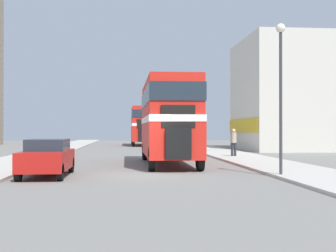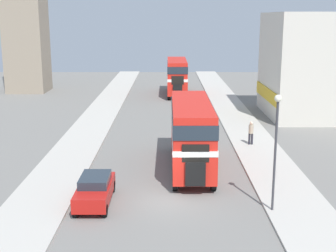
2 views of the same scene
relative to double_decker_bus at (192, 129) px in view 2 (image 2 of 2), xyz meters
The scene contains 8 objects.
ground_plane 6.25m from the double_decker_bus, 105.93° to the right, with size 120.00×120.00×0.00m, color slate.
sidewalk_right 7.95m from the double_decker_bus, 46.56° to the right, with size 3.50×120.00×0.12m.
sidewalk_left 10.27m from the double_decker_bus, 146.62° to the right, with size 3.50×120.00×0.12m.
double_decker_bus is the anchor object (origin of this frame).
bus_distant 29.57m from the double_decker_bus, 90.72° to the left, with size 2.40×9.72×4.40m.
car_parked_near 8.13m from the double_decker_bus, 132.21° to the right, with size 1.68×4.25×1.47m.
pedestrian_walking 7.37m from the double_decker_bus, 48.31° to the left, with size 0.36×0.36×1.78m.
street_lamp 8.09m from the double_decker_bus, 61.84° to the right, with size 0.36×0.36×5.86m.
Camera 2 is at (0.08, -23.49, 9.57)m, focal length 50.00 mm.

